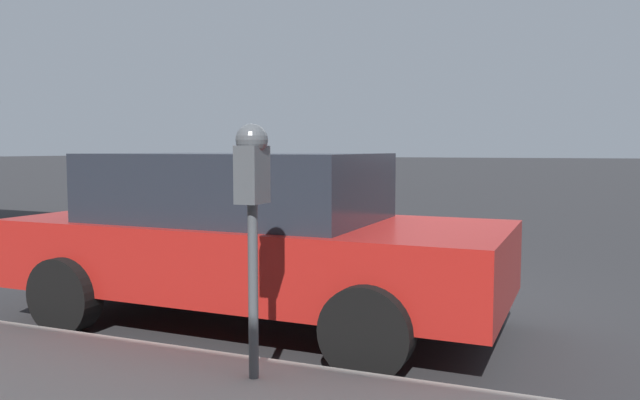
# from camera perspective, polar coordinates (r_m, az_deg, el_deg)

# --- Properties ---
(ground_plane) EXTENTS (220.00, 220.00, 0.00)m
(ground_plane) POSITION_cam_1_polar(r_m,az_deg,el_deg) (6.38, 1.10, -9.23)
(ground_plane) COLOR #2B2B2D
(parking_meter) EXTENTS (0.21, 0.19, 1.52)m
(parking_meter) POSITION_cam_1_polar(r_m,az_deg,el_deg) (3.68, -6.21, 1.36)
(parking_meter) COLOR #4C5156
(parking_meter) RESTS_ON sidewalk
(car_red) EXTENTS (2.06, 4.31, 1.50)m
(car_red) POSITION_cam_1_polar(r_m,az_deg,el_deg) (5.52, -6.32, -3.17)
(car_red) COLOR #B21E19
(car_red) RESTS_ON ground_plane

